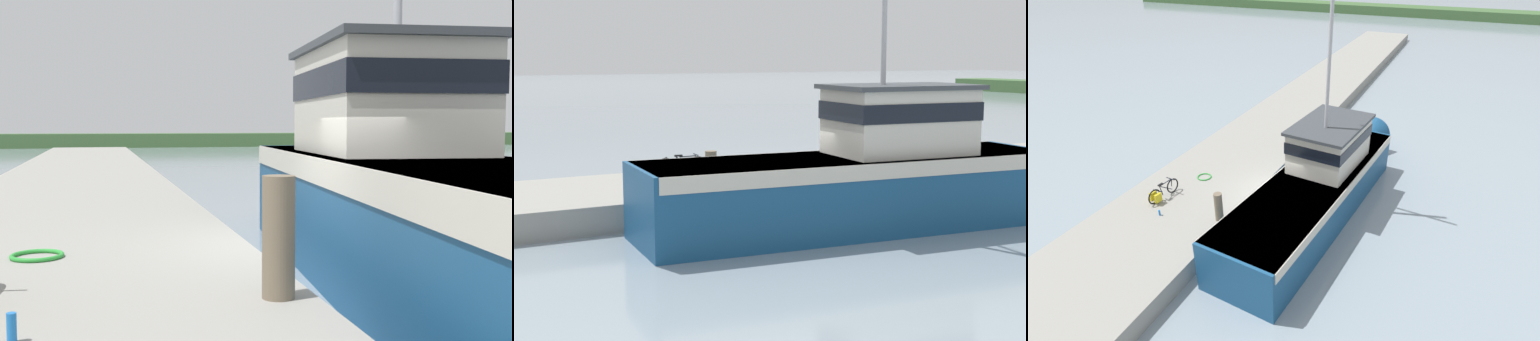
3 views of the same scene
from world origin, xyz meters
TOP-DOWN VIEW (x-y plane):
  - ground_plane at (0.00, 0.00)m, footprint 320.00×320.00m
  - dock_pier at (-3.43, 0.00)m, footprint 5.13×80.00m
  - far_shoreline at (30.00, 61.98)m, footprint 180.00×5.00m
  - fishing_boat_main at (1.67, 0.78)m, footprint 4.00×13.39m
  - mooring_post at (-1.24, -2.58)m, footprint 0.31×0.31m
  - hose_coil at (-3.64, -0.10)m, footprint 0.65×0.65m
  - water_bottle_by_bike at (-3.54, -3.31)m, footprint 0.07×0.07m

SIDE VIEW (x-z plane):
  - ground_plane at x=0.00m, z-range 0.00..0.00m
  - dock_pier at x=-3.43m, z-range 0.00..0.75m
  - far_shoreline at x=30.00m, z-range 0.00..1.45m
  - hose_coil at x=-3.64m, z-range 0.75..0.80m
  - water_bottle_by_bike at x=-3.54m, z-range 0.75..0.98m
  - mooring_post at x=-1.24m, z-range 0.75..1.91m
  - fishing_boat_main at x=1.67m, z-range -4.13..6.98m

